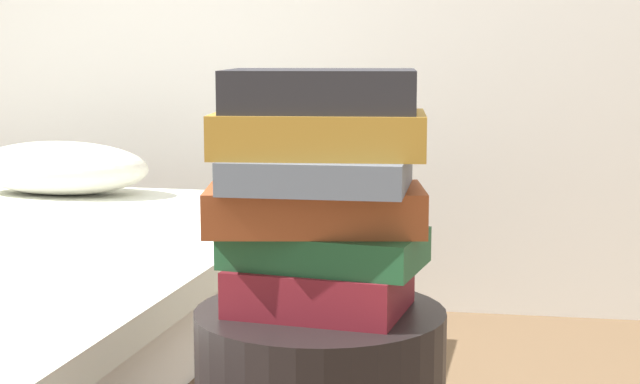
{
  "coord_description": "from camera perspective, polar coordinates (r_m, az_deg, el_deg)",
  "views": [
    {
      "loc": [
        0.22,
        -1.27,
        0.89
      ],
      "look_at": [
        0.0,
        0.0,
        0.7
      ],
      "focal_mm": 53.95,
      "sensor_mm": 36.0,
      "label": 1
    }
  ],
  "objects": [
    {
      "name": "book_charcoal",
      "position": [
        1.3,
        -0.1,
        6.03
      ],
      "size": [
        0.27,
        0.21,
        0.06
      ],
      "primitive_type": "cube",
      "rotation": [
        0.0,
        0.0,
        0.09
      ],
      "color": "#28282D",
      "rests_on": "book_ochre"
    },
    {
      "name": "book_rust",
      "position": [
        1.3,
        -0.32,
        -1.02
      ],
      "size": [
        0.31,
        0.2,
        0.06
      ],
      "primitive_type": "cube",
      "rotation": [
        0.0,
        0.0,
        0.17
      ],
      "color": "#994723",
      "rests_on": "book_forest"
    },
    {
      "name": "book_maroon",
      "position": [
        1.33,
        -0.04,
        -5.65
      ],
      "size": [
        0.25,
        0.2,
        0.06
      ],
      "primitive_type": "cube",
      "rotation": [
        0.0,
        0.0,
        -0.13
      ],
      "color": "maroon",
      "rests_on": "side_table"
    },
    {
      "name": "book_forest",
      "position": [
        1.32,
        0.33,
        -3.3
      ],
      "size": [
        0.28,
        0.2,
        0.05
      ],
      "primitive_type": "cube",
      "rotation": [
        0.0,
        0.0,
        -0.17
      ],
      "color": "#1E512D",
      "rests_on": "book_maroon"
    },
    {
      "name": "book_slate",
      "position": [
        1.29,
        -0.24,
        1.2
      ],
      "size": [
        0.24,
        0.21,
        0.04
      ],
      "primitive_type": "cube",
      "rotation": [
        0.0,
        0.0,
        0.01
      ],
      "color": "slate",
      "rests_on": "book_rust"
    },
    {
      "name": "book_ochre",
      "position": [
        1.29,
        0.13,
        3.45
      ],
      "size": [
        0.3,
        0.21,
        0.06
      ],
      "primitive_type": "cube",
      "rotation": [
        0.0,
        0.0,
        0.09
      ],
      "color": "#B7842D",
      "rests_on": "book_slate"
    }
  ]
}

